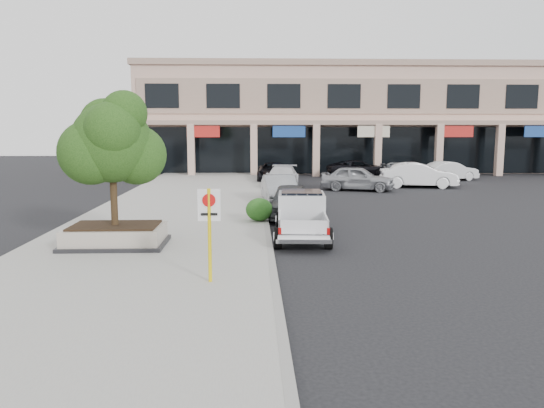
{
  "coord_description": "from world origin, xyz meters",
  "views": [
    {
      "loc": [
        -2.07,
        -15.55,
        3.89
      ],
      "look_at": [
        -1.46,
        1.5,
        1.43
      ],
      "focal_mm": 35.0,
      "sensor_mm": 36.0,
      "label": 1
    }
  ],
  "objects_px": {
    "planter": "(116,235)",
    "lot_car_b": "(418,175)",
    "no_parking_sign": "(209,222)",
    "curb_car_a": "(290,201)",
    "lot_car_d": "(359,169)",
    "lot_car_e": "(402,170)",
    "lot_car_f": "(449,171)",
    "planter_tree": "(117,143)",
    "curb_car_b": "(280,190)",
    "pickup_truck": "(302,216)",
    "curb_car_c": "(282,177)",
    "lot_car_a": "(358,178)",
    "curb_car_d": "(273,172)",
    "lot_car_c": "(420,174)"
  },
  "relations": [
    {
      "from": "planter",
      "to": "lot_car_b",
      "type": "bearing_deg",
      "value": 48.85
    },
    {
      "from": "no_parking_sign",
      "to": "curb_car_a",
      "type": "distance_m",
      "value": 10.56
    },
    {
      "from": "lot_car_b",
      "to": "lot_car_d",
      "type": "height_order",
      "value": "lot_car_b"
    },
    {
      "from": "lot_car_d",
      "to": "lot_car_e",
      "type": "distance_m",
      "value": 3.32
    },
    {
      "from": "lot_car_d",
      "to": "lot_car_f",
      "type": "height_order",
      "value": "lot_car_f"
    },
    {
      "from": "planter_tree",
      "to": "curb_car_b",
      "type": "xyz_separation_m",
      "value": [
        5.65,
        10.04,
        -2.68
      ]
    },
    {
      "from": "lot_car_d",
      "to": "no_parking_sign",
      "type": "bearing_deg",
      "value": 159.15
    },
    {
      "from": "planter",
      "to": "lot_car_f",
      "type": "bearing_deg",
      "value": 49.11
    },
    {
      "from": "pickup_truck",
      "to": "lot_car_f",
      "type": "relative_size",
      "value": 1.18
    },
    {
      "from": "curb_car_a",
      "to": "curb_car_c",
      "type": "bearing_deg",
      "value": 94.55
    },
    {
      "from": "no_parking_sign",
      "to": "curb_car_b",
      "type": "bearing_deg",
      "value": 80.4
    },
    {
      "from": "lot_car_f",
      "to": "pickup_truck",
      "type": "bearing_deg",
      "value": 131.29
    },
    {
      "from": "curb_car_a",
      "to": "lot_car_a",
      "type": "height_order",
      "value": "lot_car_a"
    },
    {
      "from": "curb_car_d",
      "to": "lot_car_f",
      "type": "bearing_deg",
      "value": 2.56
    },
    {
      "from": "curb_car_b",
      "to": "lot_car_f",
      "type": "bearing_deg",
      "value": 37.56
    },
    {
      "from": "no_parking_sign",
      "to": "curb_car_c",
      "type": "distance_m",
      "value": 21.73
    },
    {
      "from": "curb_car_c",
      "to": "curb_car_d",
      "type": "bearing_deg",
      "value": 102.8
    },
    {
      "from": "lot_car_e",
      "to": "lot_car_c",
      "type": "bearing_deg",
      "value": -160.7
    },
    {
      "from": "no_parking_sign",
      "to": "curb_car_c",
      "type": "xyz_separation_m",
      "value": [
        2.94,
        21.51,
        -0.92
      ]
    },
    {
      "from": "planter_tree",
      "to": "lot_car_d",
      "type": "relative_size",
      "value": 0.8
    },
    {
      "from": "curb_car_a",
      "to": "lot_car_e",
      "type": "relative_size",
      "value": 1.08
    },
    {
      "from": "lot_car_f",
      "to": "lot_car_d",
      "type": "bearing_deg",
      "value": 51.37
    },
    {
      "from": "curb_car_c",
      "to": "lot_car_b",
      "type": "bearing_deg",
      "value": 8.41
    },
    {
      "from": "lot_car_c",
      "to": "curb_car_a",
      "type": "bearing_deg",
      "value": 142.68
    },
    {
      "from": "lot_car_e",
      "to": "lot_car_d",
      "type": "bearing_deg",
      "value": 96.51
    },
    {
      "from": "pickup_truck",
      "to": "lot_car_d",
      "type": "xyz_separation_m",
      "value": [
        6.59,
        22.9,
        -0.1
      ]
    },
    {
      "from": "pickup_truck",
      "to": "curb_car_a",
      "type": "relative_size",
      "value": 1.18
    },
    {
      "from": "planter",
      "to": "curb_car_a",
      "type": "xyz_separation_m",
      "value": [
        6.04,
        6.02,
        0.25
      ]
    },
    {
      "from": "lot_car_d",
      "to": "lot_car_f",
      "type": "bearing_deg",
      "value": -114.94
    },
    {
      "from": "no_parking_sign",
      "to": "planter",
      "type": "bearing_deg",
      "value": 128.89
    },
    {
      "from": "lot_car_c",
      "to": "pickup_truck",
      "type": "bearing_deg",
      "value": 150.64
    },
    {
      "from": "curb_car_d",
      "to": "lot_car_c",
      "type": "distance_m",
      "value": 10.38
    },
    {
      "from": "lot_car_e",
      "to": "curb_car_c",
      "type": "bearing_deg",
      "value": 143.66
    },
    {
      "from": "lot_car_d",
      "to": "curb_car_c",
      "type": "bearing_deg",
      "value": 135.28
    },
    {
      "from": "lot_car_f",
      "to": "curb_car_b",
      "type": "bearing_deg",
      "value": 115.23
    },
    {
      "from": "curb_car_d",
      "to": "lot_car_d",
      "type": "bearing_deg",
      "value": 23.45
    },
    {
      "from": "lot_car_a",
      "to": "curb_car_c",
      "type": "bearing_deg",
      "value": 91.1
    },
    {
      "from": "curb_car_a",
      "to": "curb_car_d",
      "type": "height_order",
      "value": "curb_car_a"
    },
    {
      "from": "curb_car_b",
      "to": "curb_car_c",
      "type": "xyz_separation_m",
      "value": [
        0.51,
        7.15,
        -0.02
      ]
    },
    {
      "from": "planter_tree",
      "to": "lot_car_d",
      "type": "xyz_separation_m",
      "value": [
        12.6,
        24.34,
        -2.72
      ]
    },
    {
      "from": "lot_car_a",
      "to": "lot_car_d",
      "type": "xyz_separation_m",
      "value": [
        1.79,
        8.58,
        -0.07
      ]
    },
    {
      "from": "planter",
      "to": "curb_car_c",
      "type": "height_order",
      "value": "curb_car_c"
    },
    {
      "from": "lot_car_b",
      "to": "lot_car_d",
      "type": "relative_size",
      "value": 0.98
    },
    {
      "from": "lot_car_e",
      "to": "curb_car_b",
      "type": "bearing_deg",
      "value": 163.33
    },
    {
      "from": "planter",
      "to": "lot_car_e",
      "type": "relative_size",
      "value": 0.81
    },
    {
      "from": "pickup_truck",
      "to": "lot_car_f",
      "type": "distance_m",
      "value": 24.06
    },
    {
      "from": "planter_tree",
      "to": "no_parking_sign",
      "type": "height_order",
      "value": "planter_tree"
    },
    {
      "from": "lot_car_a",
      "to": "lot_car_b",
      "type": "height_order",
      "value": "lot_car_b"
    },
    {
      "from": "lot_car_a",
      "to": "lot_car_f",
      "type": "bearing_deg",
      "value": -35.06
    },
    {
      "from": "curb_car_d",
      "to": "lot_car_e",
      "type": "relative_size",
      "value": 1.25
    }
  ]
}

